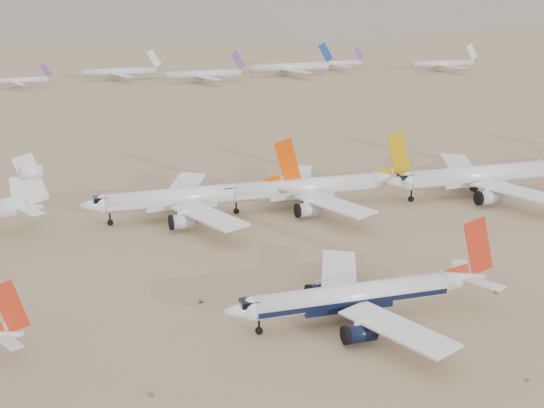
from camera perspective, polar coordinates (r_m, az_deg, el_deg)
The scene contains 7 objects.
ground at distance 139.13m, azimuth 8.37°, elevation -8.15°, with size 7000.00×7000.00×0.00m, color #8E7153.
main_airliner at distance 134.51m, azimuth 6.87°, elevation -6.83°, with size 48.05×46.93×16.96m.
row2_navy_widebody at distance 213.85m, azimuth 15.71°, elevation 2.10°, with size 55.52×54.30×19.75m.
row2_gold_tail at distance 195.98m, azimuth 3.07°, elevation 1.26°, with size 51.91×50.77×18.48m.
row2_orange_tail at distance 188.01m, azimuth -5.92°, elevation 0.51°, with size 52.37×51.23×18.68m.
distant_storage_row at distance 419.73m, azimuth -13.26°, elevation 9.41°, with size 473.91×63.38×16.01m.
desert_scrub at distance 113.77m, azimuth 9.04°, elevation -14.25°, with size 247.37×121.67×0.63m.
Camera 1 is at (-55.99, -112.57, 59.59)m, focal length 50.00 mm.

